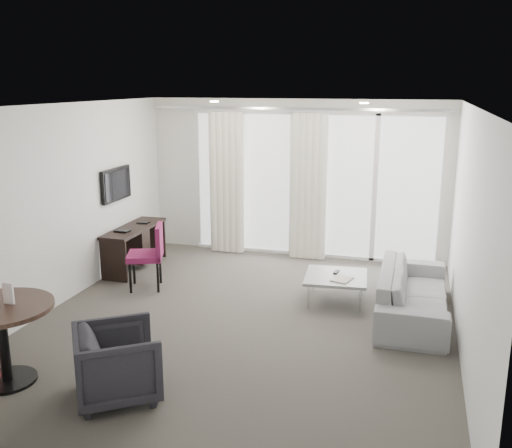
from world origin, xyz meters
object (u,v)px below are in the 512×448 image
(round_table, at_px, (4,344))
(tub_armchair, at_px, (118,363))
(desk, at_px, (135,248))
(rattan_chair_a, at_px, (353,215))
(sofa, at_px, (413,293))
(rattan_chair_b, at_px, (440,224))
(coffee_table, at_px, (336,288))
(desk_chair, at_px, (145,257))

(round_table, xyz_separation_m, tub_armchair, (1.19, 0.05, -0.06))
(desk, distance_m, round_table, 3.58)
(round_table, xyz_separation_m, rattan_chair_a, (2.63, 6.30, 0.03))
(tub_armchair, xyz_separation_m, sofa, (2.59, 2.73, -0.04))
(tub_armchair, relative_size, rattan_chair_b, 0.98)
(sofa, bearing_deg, tub_armchair, 136.44)
(sofa, xyz_separation_m, rattan_chair_b, (0.40, 3.51, 0.08))
(tub_armchair, bearing_deg, round_table, 57.72)
(coffee_table, xyz_separation_m, rattan_chair_a, (-0.16, 3.30, 0.25))
(round_table, height_order, tub_armchair, round_table)
(tub_armchair, bearing_deg, sofa, -78.46)
(desk, height_order, desk_chair, desk_chair)
(desk_chair, xyz_separation_m, round_table, (-0.11, -2.76, -0.06))
(desk_chair, relative_size, sofa, 0.44)
(coffee_table, height_order, rattan_chair_b, rattan_chair_b)
(rattan_chair_a, bearing_deg, sofa, -52.91)
(sofa, bearing_deg, coffee_table, 77.62)
(desk, distance_m, rattan_chair_b, 5.40)
(round_table, distance_m, sofa, 4.70)
(round_table, distance_m, rattan_chair_a, 6.82)
(desk, relative_size, coffee_table, 1.76)
(desk_chair, distance_m, tub_armchair, 2.92)
(tub_armchair, relative_size, coffee_table, 0.94)
(tub_armchair, relative_size, sofa, 0.36)
(round_table, height_order, rattan_chair_a, rattan_chair_a)
(round_table, xyz_separation_m, coffee_table, (2.79, 3.00, -0.22))
(desk_chair, relative_size, round_table, 0.93)
(desk, height_order, coffee_table, desk)
(tub_armchair, distance_m, coffee_table, 3.35)
(desk, xyz_separation_m, rattan_chair_b, (4.65, 2.74, 0.05))
(desk_chair, relative_size, coffee_table, 1.15)
(desk, bearing_deg, round_table, -82.59)
(round_table, bearing_deg, tub_armchair, 2.63)
(rattan_chair_a, relative_size, rattan_chair_b, 1.12)
(sofa, relative_size, rattan_chair_a, 2.43)
(coffee_table, distance_m, rattan_chair_a, 3.31)
(desk, bearing_deg, desk_chair, -53.76)
(sofa, relative_size, rattan_chair_b, 2.72)
(desk_chair, xyz_separation_m, rattan_chair_b, (4.07, 3.52, -0.08))
(desk, bearing_deg, rattan_chair_a, 41.67)
(desk, relative_size, desk_chair, 1.52)
(sofa, distance_m, rattan_chair_b, 3.53)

